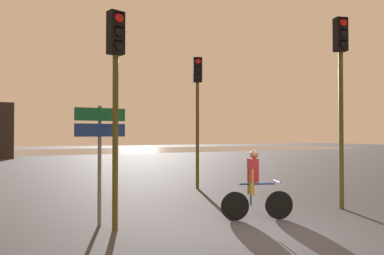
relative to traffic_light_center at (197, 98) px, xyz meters
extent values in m
plane|color=#333338|center=(-1.36, -6.34, -3.31)|extent=(120.00, 120.00, 0.00)
cube|color=slate|center=(-1.36, 33.16, -3.31)|extent=(80.00, 16.00, 0.01)
cylinder|color=#4C4719|center=(0.00, 0.01, -1.37)|extent=(0.12, 0.12, 3.89)
cube|color=black|center=(0.00, 0.01, 1.03)|extent=(0.38, 0.33, 0.90)
cylinder|color=red|center=(-0.04, -0.12, 1.32)|extent=(0.19, 0.09, 0.19)
cube|color=black|center=(-0.05, -0.14, 1.43)|extent=(0.22, 0.17, 0.02)
cylinder|color=black|center=(-0.04, -0.12, 1.03)|extent=(0.19, 0.09, 0.19)
cube|color=black|center=(-0.05, -0.14, 1.14)|extent=(0.22, 0.17, 0.02)
cylinder|color=black|center=(-0.04, -0.12, 0.74)|extent=(0.19, 0.09, 0.19)
cube|color=black|center=(-0.05, -0.14, 0.85)|extent=(0.22, 0.17, 0.02)
cylinder|color=#4C4719|center=(-4.14, -4.53, -1.49)|extent=(0.12, 0.12, 3.65)
cube|color=black|center=(-4.14, -4.53, 0.78)|extent=(0.38, 0.32, 0.90)
cylinder|color=red|center=(-4.10, -4.66, 1.07)|extent=(0.19, 0.08, 0.19)
cube|color=black|center=(-4.10, -4.68, 1.18)|extent=(0.22, 0.17, 0.02)
cylinder|color=black|center=(-4.10, -4.66, 0.78)|extent=(0.19, 0.08, 0.19)
cube|color=black|center=(-4.10, -4.68, 0.89)|extent=(0.22, 0.17, 0.02)
cylinder|color=black|center=(-4.10, -4.66, 0.49)|extent=(0.19, 0.08, 0.19)
cube|color=black|center=(-4.10, -4.68, 0.60)|extent=(0.22, 0.17, 0.02)
cylinder|color=#4C4719|center=(1.83, -4.94, -1.21)|extent=(0.12, 0.12, 4.20)
cube|color=black|center=(1.83, -4.94, 1.34)|extent=(0.37, 0.31, 0.90)
cylinder|color=red|center=(1.80, -5.08, 1.63)|extent=(0.19, 0.07, 0.19)
cube|color=black|center=(1.79, -5.10, 1.74)|extent=(0.21, 0.16, 0.02)
cylinder|color=black|center=(1.80, -5.08, 1.34)|extent=(0.19, 0.07, 0.19)
cube|color=black|center=(1.79, -5.10, 1.45)|extent=(0.21, 0.16, 0.02)
cylinder|color=black|center=(1.80, -5.08, 1.05)|extent=(0.19, 0.07, 0.19)
cube|color=black|center=(1.79, -5.10, 1.16)|extent=(0.21, 0.16, 0.02)
cylinder|color=slate|center=(-4.36, -4.02, -2.01)|extent=(0.08, 0.08, 2.60)
cube|color=#116038|center=(-4.36, -4.08, -0.90)|extent=(1.10, 0.10, 0.28)
cube|color=navy|center=(-4.36, -4.08, -1.24)|extent=(1.10, 0.10, 0.28)
cylinder|color=black|center=(-0.45, -5.21, -2.98)|extent=(0.64, 0.25, 0.66)
cylinder|color=black|center=(-1.45, -4.87, -2.98)|extent=(0.64, 0.25, 0.66)
cylinder|color=navy|center=(-0.95, -5.04, -2.48)|extent=(0.81, 0.30, 0.04)
cylinder|color=navy|center=(-1.09, -4.99, -2.71)|extent=(0.04, 0.04, 0.55)
cylinder|color=navy|center=(-0.50, -5.19, -2.43)|extent=(0.17, 0.45, 0.03)
cylinder|color=olive|center=(-1.12, -5.09, -2.43)|extent=(0.11, 0.11, 0.60)
cylinder|color=olive|center=(-1.06, -4.90, -2.43)|extent=(0.11, 0.11, 0.60)
cube|color=maroon|center=(-1.04, -5.01, -2.16)|extent=(0.28, 0.35, 0.54)
sphere|color=#846047|center=(-1.01, -5.02, -1.79)|extent=(0.20, 0.20, 0.20)
camera|label=1|loc=(-6.04, -12.23, -1.33)|focal=35.00mm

